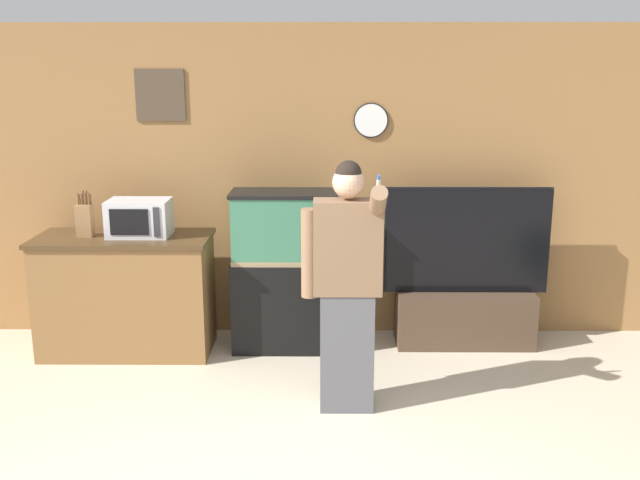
% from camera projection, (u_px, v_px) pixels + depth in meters
% --- Properties ---
extents(wall_back_paneled, '(10.00, 0.08, 2.60)m').
position_uv_depth(wall_back_paneled, '(288.00, 183.00, 5.99)').
color(wall_back_paneled, olive).
rests_on(wall_back_paneled, ground_plane).
extents(counter_island, '(1.37, 0.63, 0.96)m').
position_uv_depth(counter_island, '(126.00, 294.00, 5.71)').
color(counter_island, brown).
rests_on(counter_island, ground_plane).
extents(microwave, '(0.48, 0.33, 0.29)m').
position_uv_depth(microwave, '(139.00, 218.00, 5.58)').
color(microwave, silver).
rests_on(microwave, counter_island).
extents(knife_block, '(0.12, 0.10, 0.36)m').
position_uv_depth(knife_block, '(85.00, 219.00, 5.56)').
color(knife_block, olive).
rests_on(knife_block, counter_island).
extents(aquarium_on_stand, '(0.85, 0.43, 1.30)m').
position_uv_depth(aquarium_on_stand, '(285.00, 271.00, 5.75)').
color(aquarium_on_stand, black).
rests_on(aquarium_on_stand, ground_plane).
extents(tv_on_stand, '(1.35, 0.40, 1.32)m').
position_uv_depth(tv_on_stand, '(465.00, 299.00, 5.88)').
color(tv_on_stand, '#4C3828').
rests_on(tv_on_stand, ground_plane).
extents(person_standing, '(0.53, 0.40, 1.68)m').
position_uv_depth(person_standing, '(346.00, 284.00, 4.64)').
color(person_standing, '#515156').
rests_on(person_standing, ground_plane).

